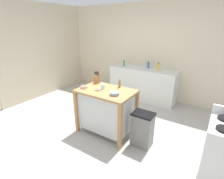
{
  "coord_description": "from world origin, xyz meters",
  "views": [
    {
      "loc": [
        1.81,
        -2.34,
        2.02
      ],
      "look_at": [
        0.1,
        0.29,
        0.84
      ],
      "focal_mm": 27.6,
      "sensor_mm": 36.0,
      "label": 1
    }
  ],
  "objects_px": {
    "drinking_cup": "(103,87)",
    "bottle_spray_cleaner": "(148,65)",
    "pepper_grinder": "(119,84)",
    "kitchen_island": "(106,109)",
    "bowl_ceramic_wide": "(84,87)",
    "sink_faucet": "(146,64)",
    "bowl_stoneware_deep": "(98,89)",
    "trash_bin": "(142,129)",
    "bowl_ceramic_small": "(114,94)",
    "bottle_hand_soap": "(158,66)",
    "bottle_dish_soap": "(124,63)",
    "knife_block": "(97,79)"
  },
  "relations": [
    {
      "from": "drinking_cup",
      "to": "bottle_spray_cleaner",
      "type": "relative_size",
      "value": 0.49
    },
    {
      "from": "trash_bin",
      "to": "bottle_spray_cleaner",
      "type": "bearing_deg",
      "value": 110.43
    },
    {
      "from": "kitchen_island",
      "to": "bottle_dish_soap",
      "type": "bearing_deg",
      "value": 109.76
    },
    {
      "from": "kitchen_island",
      "to": "knife_block",
      "type": "relative_size",
      "value": 4.12
    },
    {
      "from": "bottle_hand_soap",
      "to": "knife_block",
      "type": "bearing_deg",
      "value": -112.38
    },
    {
      "from": "knife_block",
      "to": "bottle_spray_cleaner",
      "type": "distance_m",
      "value": 1.81
    },
    {
      "from": "trash_bin",
      "to": "bowl_stoneware_deep",
      "type": "bearing_deg",
      "value": -174.18
    },
    {
      "from": "bowl_stoneware_deep",
      "to": "pepper_grinder",
      "type": "bearing_deg",
      "value": 54.57
    },
    {
      "from": "bowl_stoneware_deep",
      "to": "pepper_grinder",
      "type": "xyz_separation_m",
      "value": [
        0.25,
        0.35,
        0.06
      ]
    },
    {
      "from": "kitchen_island",
      "to": "bottle_spray_cleaner",
      "type": "xyz_separation_m",
      "value": [
        0.02,
        2.0,
        0.48
      ]
    },
    {
      "from": "bottle_spray_cleaner",
      "to": "pepper_grinder",
      "type": "bearing_deg",
      "value": -86.25
    },
    {
      "from": "kitchen_island",
      "to": "bowl_stoneware_deep",
      "type": "height_order",
      "value": "bowl_stoneware_deep"
    },
    {
      "from": "bottle_dish_soap",
      "to": "pepper_grinder",
      "type": "bearing_deg",
      "value": -63.4
    },
    {
      "from": "bowl_ceramic_wide",
      "to": "sink_faucet",
      "type": "xyz_separation_m",
      "value": [
        0.33,
        2.2,
        0.09
      ]
    },
    {
      "from": "bowl_stoneware_deep",
      "to": "bottle_hand_soap",
      "type": "relative_size",
      "value": 0.54
    },
    {
      "from": "knife_block",
      "to": "trash_bin",
      "type": "xyz_separation_m",
      "value": [
        1.16,
        -0.24,
        -0.66
      ]
    },
    {
      "from": "bowl_stoneware_deep",
      "to": "bowl_ceramic_wide",
      "type": "relative_size",
      "value": 0.84
    },
    {
      "from": "sink_faucet",
      "to": "bottle_spray_cleaner",
      "type": "bearing_deg",
      "value": -32.65
    },
    {
      "from": "bottle_hand_soap",
      "to": "bottle_spray_cleaner",
      "type": "height_order",
      "value": "bottle_hand_soap"
    },
    {
      "from": "bowl_ceramic_wide",
      "to": "bottle_spray_cleaner",
      "type": "relative_size",
      "value": 0.72
    },
    {
      "from": "pepper_grinder",
      "to": "bottle_spray_cleaner",
      "type": "height_order",
      "value": "bottle_spray_cleaner"
    },
    {
      "from": "kitchen_island",
      "to": "bottle_dish_soap",
      "type": "xyz_separation_m",
      "value": [
        -0.66,
        1.85,
        0.48
      ]
    },
    {
      "from": "trash_bin",
      "to": "sink_faucet",
      "type": "height_order",
      "value": "sink_faucet"
    },
    {
      "from": "bowl_stoneware_deep",
      "to": "bowl_ceramic_small",
      "type": "height_order",
      "value": "bowl_ceramic_small"
    },
    {
      "from": "knife_block",
      "to": "drinking_cup",
      "type": "bearing_deg",
      "value": -34.55
    },
    {
      "from": "bowl_ceramic_small",
      "to": "drinking_cup",
      "type": "distance_m",
      "value": 0.37
    },
    {
      "from": "drinking_cup",
      "to": "sink_faucet",
      "type": "xyz_separation_m",
      "value": [
        0.01,
        2.04,
        0.08
      ]
    },
    {
      "from": "sink_faucet",
      "to": "bottle_dish_soap",
      "type": "relative_size",
      "value": 1.24
    },
    {
      "from": "drinking_cup",
      "to": "knife_block",
      "type": "bearing_deg",
      "value": 145.45
    },
    {
      "from": "bottle_hand_soap",
      "to": "bowl_stoneware_deep",
      "type": "bearing_deg",
      "value": -101.71
    },
    {
      "from": "kitchen_island",
      "to": "bowl_stoneware_deep",
      "type": "distance_m",
      "value": 0.43
    },
    {
      "from": "bowl_stoneware_deep",
      "to": "trash_bin",
      "type": "distance_m",
      "value": 1.06
    },
    {
      "from": "bowl_ceramic_small",
      "to": "bottle_spray_cleaner",
      "type": "height_order",
      "value": "bottle_spray_cleaner"
    },
    {
      "from": "kitchen_island",
      "to": "bottle_spray_cleaner",
      "type": "distance_m",
      "value": 2.06
    },
    {
      "from": "bowl_stoneware_deep",
      "to": "bottle_hand_soap",
      "type": "bearing_deg",
      "value": 78.29
    },
    {
      "from": "bowl_ceramic_small",
      "to": "pepper_grinder",
      "type": "relative_size",
      "value": 0.94
    },
    {
      "from": "drinking_cup",
      "to": "pepper_grinder",
      "type": "bearing_deg",
      "value": 46.98
    },
    {
      "from": "pepper_grinder",
      "to": "bowl_ceramic_small",
      "type": "bearing_deg",
      "value": -71.59
    },
    {
      "from": "bowl_stoneware_deep",
      "to": "bottle_hand_soap",
      "type": "height_order",
      "value": "bottle_hand_soap"
    },
    {
      "from": "bottle_spray_cleaner",
      "to": "bowl_ceramic_small",
      "type": "bearing_deg",
      "value": -83.54
    },
    {
      "from": "knife_block",
      "to": "bowl_ceramic_small",
      "type": "bearing_deg",
      "value": -28.54
    },
    {
      "from": "knife_block",
      "to": "pepper_grinder",
      "type": "bearing_deg",
      "value": 2.13
    },
    {
      "from": "bowl_ceramic_small",
      "to": "bottle_hand_soap",
      "type": "bearing_deg",
      "value": 88.65
    },
    {
      "from": "bowl_ceramic_wide",
      "to": "bottle_spray_cleaner",
      "type": "distance_m",
      "value": 2.18
    },
    {
      "from": "kitchen_island",
      "to": "sink_faucet",
      "type": "bearing_deg",
      "value": 92.21
    },
    {
      "from": "bowl_ceramic_small",
      "to": "pepper_grinder",
      "type": "xyz_separation_m",
      "value": [
        -0.13,
        0.38,
        0.05
      ]
    },
    {
      "from": "bowl_ceramic_wide",
      "to": "drinking_cup",
      "type": "xyz_separation_m",
      "value": [
        0.32,
        0.16,
        0.02
      ]
    },
    {
      "from": "trash_bin",
      "to": "bottle_dish_soap",
      "type": "bearing_deg",
      "value": 127.66
    },
    {
      "from": "knife_block",
      "to": "sink_faucet",
      "type": "height_order",
      "value": "knife_block"
    },
    {
      "from": "pepper_grinder",
      "to": "kitchen_island",
      "type": "bearing_deg",
      "value": -116.47
    }
  ]
}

